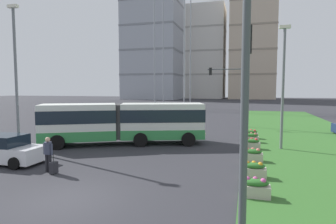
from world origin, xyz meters
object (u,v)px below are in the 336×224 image
Objects in this scene: flower_planter_1 at (254,170)px; flower_planter_4 at (251,138)px; flower_planter_0 at (255,187)px; flower_planter_5 at (251,134)px; apartment_tower_centre at (252,41)px; traffic_light_far_right at (234,86)px; rolling_suitcase at (54,168)px; car_white_van at (4,150)px; streetlight_left at (16,72)px; articulated_bus at (124,122)px; apartment_tower_westcentre at (206,53)px; apartment_tower_west at (153,29)px; pedestrian_crossing at (48,152)px; flower_planter_3 at (252,144)px; traffic_light_near_right at (245,90)px; flower_planter_2 at (253,155)px; streetlight_median at (283,82)px.

flower_planter_1 and flower_planter_4 have the same top height.
flower_planter_0 is 1.00× the size of flower_planter_1.
flower_planter_5 is at bearing 90.00° from flower_planter_1.
traffic_light_far_right is at bearing -91.84° from apartment_tower_centre.
apartment_tower_centre is (10.41, 109.62, 23.12)m from rolling_suitcase.
car_white_van is 13.23m from flower_planter_1.
flower_planter_0 is 16.56m from streetlight_left.
articulated_bus is 7.81m from rolling_suitcase.
flower_planter_4 is 104.76m from apartment_tower_westcentre.
traffic_light_far_right is 0.12× the size of apartment_tower_west.
pedestrian_crossing is at bearing -12.14° from car_white_van.
traffic_light_near_right reaches higher than flower_planter_3.
streetlight_median reaches higher than flower_planter_2.
apartment_tower_west is at bearing 113.20° from flower_planter_4.
flower_planter_0 is 5.37m from traffic_light_near_right.
traffic_light_far_right is at bearing 98.77° from flower_planter_3.
apartment_tower_west is at bearing -139.81° from apartment_tower_westcentre.
rolling_suitcase is at bearing -152.33° from flower_planter_2.
flower_planter_5 is at bearing 90.00° from flower_planter_0.
flower_planter_1 is 0.03× the size of apartment_tower_westcentre.
apartment_tower_westcentre is (-2.63, 108.01, 14.20)m from streetlight_left.
streetlight_median is at bearing 74.60° from flower_planter_1.
rolling_suitcase is at bearing -141.94° from streetlight_median.
pedestrian_crossing is at bearing -35.33° from streetlight_left.
apartment_tower_centre is at bearing 84.33° from pedestrian_crossing.
flower_planter_2 is 1.00× the size of flower_planter_5.
traffic_light_far_right is 0.78× the size of streetlight_median.
pedestrian_crossing is at bearing -94.93° from articulated_bus.
flower_planter_3 is 12.05m from traffic_light_far_right.
apartment_tower_westcentre is (-8.09, 111.88, 18.42)m from pedestrian_crossing.
flower_planter_0 is 0.02× the size of apartment_tower_centre.
flower_planter_1 is 16.06m from streetlight_left.
pedestrian_crossing is 0.27× the size of traffic_light_far_right.
apartment_tower_centre is (1.16, 104.77, 23.01)m from flower_planter_2.
articulated_bus reaches higher than pedestrian_crossing.
traffic_light_far_right reaches higher than flower_planter_5.
apartment_tower_westcentre is at bearing 40.19° from apartment_tower_west.
traffic_light_near_right is at bearing -92.45° from flower_planter_2.
pedestrian_crossing is at bearing -85.86° from apartment_tower_westcentre.
flower_planter_1 is 1.00× the size of flower_planter_3.
flower_planter_0 is 2.40m from flower_planter_1.
flower_planter_0 is at bearing -90.00° from flower_planter_1.
flower_planter_1 and flower_planter_2 have the same top height.
pedestrian_crossing is 0.29× the size of traffic_light_near_right.
flower_planter_3 is (0.00, 6.34, 0.00)m from flower_planter_1.
traffic_light_near_right is (12.80, -5.45, 3.30)m from car_white_van.
streetlight_left is (-15.16, -6.53, 4.79)m from flower_planter_4.
traffic_light_far_right is at bearing 58.06° from articulated_bus.
articulated_bus reaches higher than car_white_van.
flower_planter_5 is 0.03× the size of apartment_tower_westcentre.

